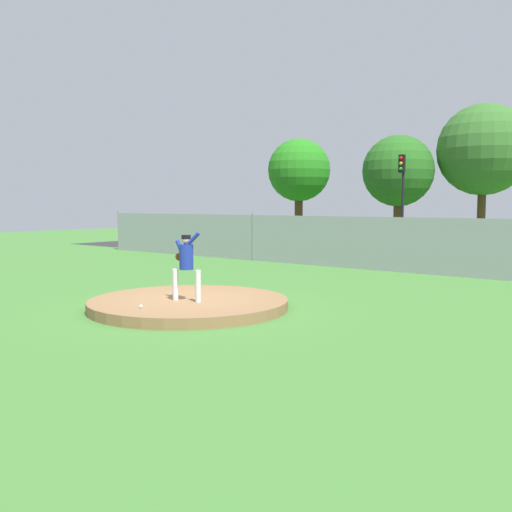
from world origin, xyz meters
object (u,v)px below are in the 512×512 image
object	(u,v)px
pitcher_youth	(186,261)
parked_car_charcoal	(270,235)
parked_car_white	(384,241)
traffic_light_near	(402,186)
baseball	(141,306)

from	to	relation	value
pitcher_youth	parked_car_charcoal	xyz separation A→B (m)	(-8.98, 14.71, -0.34)
parked_car_white	parked_car_charcoal	xyz separation A→B (m)	(-6.78, 0.40, 0.01)
parked_car_white	parked_car_charcoal	world-z (taller)	parked_car_charcoal
parked_car_charcoal	traffic_light_near	xyz separation A→B (m)	(5.61, 3.81, 2.56)
traffic_light_near	pitcher_youth	bearing A→B (deg)	-79.70
baseball	parked_car_white	size ratio (longest dim) A/B	0.02
baseball	pitcher_youth	bearing A→B (deg)	84.70
parked_car_charcoal	traffic_light_near	bearing A→B (deg)	34.17
traffic_light_near	parked_car_white	bearing A→B (deg)	-74.52
traffic_light_near	parked_car_charcoal	bearing A→B (deg)	-145.83
baseball	parked_car_charcoal	bearing A→B (deg)	119.07
pitcher_youth	parked_car_white	xyz separation A→B (m)	(-2.20, 14.31, -0.35)
parked_car_white	baseball	bearing A→B (deg)	-82.36
parked_car_charcoal	pitcher_youth	bearing A→B (deg)	-58.60
baseball	traffic_light_near	xyz separation A→B (m)	(-3.25, 19.76, 3.12)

